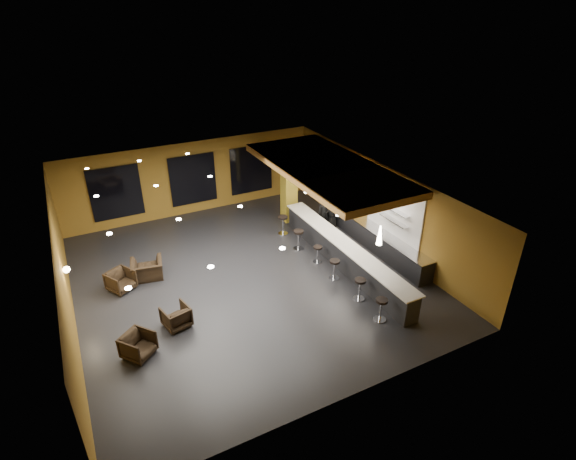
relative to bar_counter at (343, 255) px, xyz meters
name	(u,v)px	position (x,y,z in m)	size (l,w,h in m)	color
floor	(247,278)	(-3.65, 1.00, -0.55)	(12.00, 13.00, 0.10)	black
ceiling	(243,190)	(-3.65, 1.00, 3.05)	(12.00, 13.00, 0.10)	black
wall_back	(192,178)	(-3.65, 7.55, 1.25)	(12.00, 0.10, 3.50)	brown
wall_front	(347,350)	(-3.65, -5.55, 1.25)	(12.00, 0.10, 3.50)	brown
wall_left	(62,280)	(-9.70, 1.00, 1.25)	(0.10, 13.00, 3.50)	brown
wall_right	(380,204)	(2.40, 1.00, 1.25)	(0.10, 13.00, 3.50)	brown
wood_soffit	(327,168)	(0.35, 2.00, 2.86)	(3.60, 8.00, 0.28)	olive
window_left	(116,193)	(-7.15, 7.44, 1.20)	(2.20, 0.06, 2.40)	black
window_center	(193,180)	(-3.65, 7.44, 1.20)	(2.20, 0.06, 2.40)	black
window_right	(251,169)	(-0.65, 7.44, 1.20)	(2.20, 0.06, 2.40)	black
tile_backsplash	(395,209)	(2.31, 0.00, 1.50)	(0.06, 3.20, 2.40)	white
bar_counter	(343,255)	(0.00, 0.00, 0.00)	(0.60, 8.00, 1.00)	black
bar_top	(344,243)	(0.00, 0.00, 0.52)	(0.78, 8.10, 0.05)	silver
prep_counter	(377,240)	(2.00, 0.50, -0.07)	(0.70, 6.00, 0.86)	black
prep_top	(378,230)	(2.00, 0.50, 0.39)	(0.72, 6.00, 0.03)	silver
wall_shelf_lower	(394,220)	(2.17, -0.20, 1.10)	(0.30, 1.50, 0.03)	silver
wall_shelf_upper	(395,210)	(2.17, -0.20, 1.55)	(0.30, 1.50, 0.03)	silver
column	(289,185)	(0.00, 4.60, 1.25)	(0.60, 0.60, 3.50)	olive
wall_sconce	(66,270)	(-9.53, 1.50, 1.30)	(0.22, 0.22, 0.22)	#FFE5B2
pendant_0	(380,235)	(0.00, -2.00, 1.85)	(0.20, 0.20, 0.70)	white
pendant_1	(339,207)	(0.00, 0.50, 1.85)	(0.20, 0.20, 0.70)	white
pendant_2	(306,185)	(0.00, 3.00, 1.85)	(0.20, 0.20, 0.70)	white
staff_a	(324,214)	(0.87, 2.90, 0.35)	(0.62, 0.41, 1.71)	black
staff_b	(330,209)	(1.47, 3.38, 0.26)	(0.73, 0.57, 1.51)	black
staff_c	(331,213)	(1.26, 2.89, 0.28)	(0.77, 0.50, 1.57)	black
armchair_a	(138,345)	(-8.08, -1.36, -0.12)	(0.81, 0.84, 0.76)	black
armchair_b	(176,317)	(-6.74, -0.55, -0.13)	(0.79, 0.81, 0.74)	black
armchair_c	(121,281)	(-7.98, 2.34, -0.12)	(0.82, 0.84, 0.77)	black
armchair_d	(147,269)	(-6.97, 2.68, -0.13)	(1.14, 0.99, 0.74)	black
bar_stool_0	(381,307)	(-0.74, -3.32, 0.03)	(0.42, 0.42, 0.82)	silver
bar_stool_1	(360,287)	(-0.69, -2.07, 0.02)	(0.41, 0.41, 0.82)	silver
bar_stool_2	(334,267)	(-0.78, -0.57, 0.00)	(0.40, 0.40, 0.79)	silver
bar_stool_3	(318,252)	(-0.74, 0.70, -0.04)	(0.36, 0.36, 0.72)	silver
bar_stool_4	(299,237)	(-0.91, 1.98, 0.05)	(0.44, 0.44, 0.86)	silver
bar_stool_5	(283,223)	(-0.88, 3.46, 0.06)	(0.44, 0.44, 0.87)	silver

